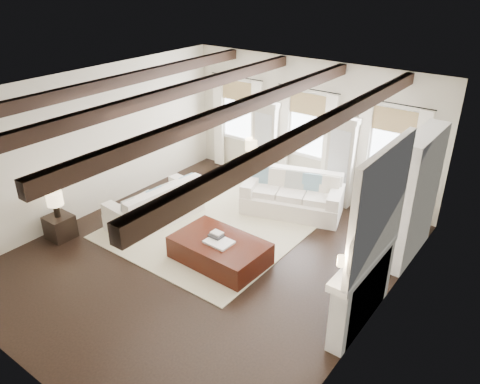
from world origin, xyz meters
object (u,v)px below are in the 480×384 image
Objects in this scene: ottoman at (220,251)px; side_table_front at (60,227)px; sofa_left at (157,206)px; side_table_back at (251,170)px; sofa_back at (293,196)px.

ottoman is 3.44m from side_table_front.
sofa_left reaches higher than side_table_back.
sofa_back is 1.11× the size of sofa_left.
sofa_back is 2.54m from ottoman.
sofa_back reaches higher than sofa_left.
side_table_back is at bearing 72.08° from side_table_front.
sofa_back is at bearing 49.76° from side_table_front.
ottoman is 3.18× the size of side_table_back.
sofa_back is at bearing 90.11° from ottoman.
sofa_back reaches higher than ottoman.
side_table_front is 4.91m from side_table_back.
side_table_back is (1.51, 4.67, 0.03)m from side_table_front.
sofa_left is at bearing -134.59° from sofa_back.
sofa_left is at bearing 56.32° from side_table_front.
side_table_front is at bearing -155.90° from ottoman.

